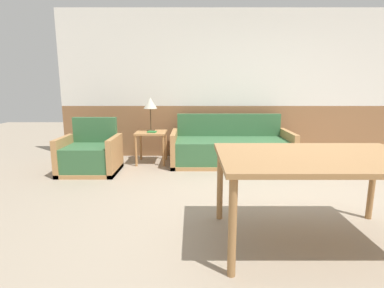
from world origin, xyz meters
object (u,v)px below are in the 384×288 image
object	(u,v)px
dining_table	(320,164)
table_lamp	(152,104)
armchair	(92,156)
couch	(232,149)
side_table	(153,137)

from	to	relation	value
dining_table	table_lamp	bearing A→B (deg)	122.17
table_lamp	armchair	bearing A→B (deg)	-142.26
armchair	dining_table	distance (m)	3.43
couch	table_lamp	distance (m)	1.60
couch	dining_table	size ratio (longest dim) A/B	1.23
armchair	dining_table	world-z (taller)	armchair
side_table	dining_table	xyz separation A→B (m)	(1.76, -2.73, 0.25)
armchair	table_lamp	distance (m)	1.33
armchair	table_lamp	xyz separation A→B (m)	(0.86, 0.67, 0.76)
table_lamp	dining_table	bearing A→B (deg)	-57.83
couch	side_table	xyz separation A→B (m)	(-1.38, 0.08, 0.20)
couch	armchair	size ratio (longest dim) A/B	2.36
side_table	table_lamp	size ratio (longest dim) A/B	0.95
table_lamp	couch	bearing A→B (deg)	-6.81
armchair	dining_table	size ratio (longest dim) A/B	0.52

